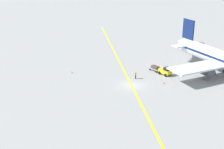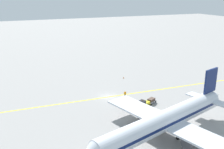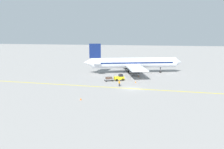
{
  "view_description": "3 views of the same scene",
  "coord_description": "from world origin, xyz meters",
  "px_view_note": "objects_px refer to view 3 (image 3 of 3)",
  "views": [
    {
      "loc": [
        14.54,
        58.98,
        25.28
      ],
      "look_at": [
        4.29,
        0.8,
        3.05
      ],
      "focal_mm": 50.0,
      "sensor_mm": 36.0,
      "label": 1
    },
    {
      "loc": [
        -56.62,
        23.11,
        25.33
      ],
      "look_at": [
        4.57,
        -2.85,
        4.25
      ],
      "focal_mm": 42.0,
      "sensor_mm": 36.0,
      "label": 2
    },
    {
      "loc": [
        54.95,
        5.35,
        14.26
      ],
      "look_at": [
        -2.05,
        -5.74,
        3.14
      ],
      "focal_mm": 35.0,
      "sensor_mm": 36.0,
      "label": 3
    }
  ],
  "objects_px": {
    "ground_crew_worker": "(119,83)",
    "traffic_cone_by_wingtip": "(139,76)",
    "baggage_tug_white": "(119,78)",
    "baggage_cart_trailing": "(109,79)",
    "traffic_cone_mid_apron": "(135,82)",
    "airplane_at_gate": "(133,63)",
    "traffic_cone_near_nose": "(81,99)"
  },
  "relations": [
    {
      "from": "ground_crew_worker",
      "to": "traffic_cone_by_wingtip",
      "type": "bearing_deg",
      "value": 163.82
    },
    {
      "from": "baggage_tug_white",
      "to": "baggage_cart_trailing",
      "type": "bearing_deg",
      "value": -63.01
    },
    {
      "from": "ground_crew_worker",
      "to": "traffic_cone_mid_apron",
      "type": "bearing_deg",
      "value": 142.74
    },
    {
      "from": "airplane_at_gate",
      "to": "traffic_cone_near_nose",
      "type": "bearing_deg",
      "value": -13.14
    },
    {
      "from": "airplane_at_gate",
      "to": "traffic_cone_mid_apron",
      "type": "relative_size",
      "value": 63.36
    },
    {
      "from": "airplane_at_gate",
      "to": "ground_crew_worker",
      "type": "relative_size",
      "value": 20.74
    },
    {
      "from": "ground_crew_worker",
      "to": "traffic_cone_near_nose",
      "type": "distance_m",
      "value": 15.1
    },
    {
      "from": "ground_crew_worker",
      "to": "traffic_cone_by_wingtip",
      "type": "height_order",
      "value": "ground_crew_worker"
    },
    {
      "from": "airplane_at_gate",
      "to": "traffic_cone_near_nose",
      "type": "distance_m",
      "value": 35.21
    },
    {
      "from": "baggage_cart_trailing",
      "to": "traffic_cone_mid_apron",
      "type": "distance_m",
      "value": 8.08
    },
    {
      "from": "baggage_cart_trailing",
      "to": "traffic_cone_near_nose",
      "type": "distance_m",
      "value": 19.67
    },
    {
      "from": "airplane_at_gate",
      "to": "traffic_cone_by_wingtip",
      "type": "bearing_deg",
      "value": 22.65
    },
    {
      "from": "traffic_cone_near_nose",
      "to": "ground_crew_worker",
      "type": "bearing_deg",
      "value": 155.82
    },
    {
      "from": "traffic_cone_mid_apron",
      "to": "traffic_cone_by_wingtip",
      "type": "distance_m",
      "value": 9.36
    },
    {
      "from": "traffic_cone_near_nose",
      "to": "baggage_tug_white",
      "type": "bearing_deg",
      "value": 166.59
    },
    {
      "from": "baggage_cart_trailing",
      "to": "traffic_cone_near_nose",
      "type": "relative_size",
      "value": 5.37
    },
    {
      "from": "airplane_at_gate",
      "to": "baggage_cart_trailing",
      "type": "bearing_deg",
      "value": -22.0
    },
    {
      "from": "ground_crew_worker",
      "to": "traffic_cone_mid_apron",
      "type": "height_order",
      "value": "ground_crew_worker"
    },
    {
      "from": "ground_crew_worker",
      "to": "traffic_cone_mid_apron",
      "type": "distance_m",
      "value": 6.54
    },
    {
      "from": "airplane_at_gate",
      "to": "ground_crew_worker",
      "type": "distance_m",
      "value": 20.63
    },
    {
      "from": "airplane_at_gate",
      "to": "traffic_cone_mid_apron",
      "type": "distance_m",
      "value": 15.71
    },
    {
      "from": "airplane_at_gate",
      "to": "traffic_cone_by_wingtip",
      "type": "height_order",
      "value": "airplane_at_gate"
    },
    {
      "from": "baggage_tug_white",
      "to": "ground_crew_worker",
      "type": "distance_m",
      "value": 7.38
    },
    {
      "from": "baggage_tug_white",
      "to": "ground_crew_worker",
      "type": "relative_size",
      "value": 2.0
    },
    {
      "from": "baggage_tug_white",
      "to": "traffic_cone_by_wingtip",
      "type": "relative_size",
      "value": 6.1
    },
    {
      "from": "baggage_tug_white",
      "to": "baggage_cart_trailing",
      "type": "xyz_separation_m",
      "value": [
        1.5,
        -2.94,
        -0.14
      ]
    },
    {
      "from": "baggage_cart_trailing",
      "to": "ground_crew_worker",
      "type": "bearing_deg",
      "value": 35.29
    },
    {
      "from": "airplane_at_gate",
      "to": "traffic_cone_near_nose",
      "type": "xyz_separation_m",
      "value": [
        34.12,
        -7.97,
        -3.43
      ]
    },
    {
      "from": "airplane_at_gate",
      "to": "traffic_cone_mid_apron",
      "type": "height_order",
      "value": "airplane_at_gate"
    },
    {
      "from": "airplane_at_gate",
      "to": "traffic_cone_near_nose",
      "type": "relative_size",
      "value": 63.36
    },
    {
      "from": "traffic_cone_near_nose",
      "to": "traffic_cone_by_wingtip",
      "type": "height_order",
      "value": "same"
    },
    {
      "from": "baggage_tug_white",
      "to": "traffic_cone_by_wingtip",
      "type": "height_order",
      "value": "baggage_tug_white"
    }
  ]
}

